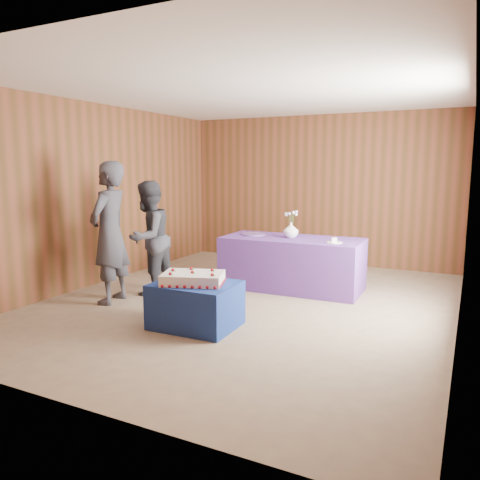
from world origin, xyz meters
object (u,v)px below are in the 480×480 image
Objects in this scene: sheet_cake at (193,278)px; guest_left at (110,233)px; guest_right at (149,238)px; cake_table at (196,305)px; vase at (291,230)px; serving_table at (292,263)px.

guest_left is at bearing 146.95° from sheet_cake.
guest_left is at bearing -19.61° from guest_right.
vase is (0.35, 2.07, 0.61)m from cake_table.
guest_right is (-1.68, -1.14, -0.07)m from vase.
serving_table is 1.08× the size of guest_left.
guest_right is at bearing 153.85° from guest_left.
vase is at bearing 60.98° from sheet_cake.
sheet_cake is at bearing -101.97° from serving_table.
sheet_cake reaches higher than cake_table.
guest_left reaches higher than cake_table.
guest_left is 0.63m from guest_right.
cake_table is 4.00× the size of vase.
serving_table is 2.52× the size of sheet_cake.
cake_table is 0.49× the size of guest_left.
guest_left is (-1.51, 0.33, 0.67)m from cake_table.
guest_left reaches higher than vase.
vase is at bearing 149.77° from serving_table.
sheet_cake is (-0.39, -2.08, 0.18)m from serving_table.
serving_table is 2.12m from sheet_cake.
sheet_cake is at bearing -99.68° from vase.
guest_left is 1.17× the size of guest_right.
serving_table is 1.26× the size of guest_right.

